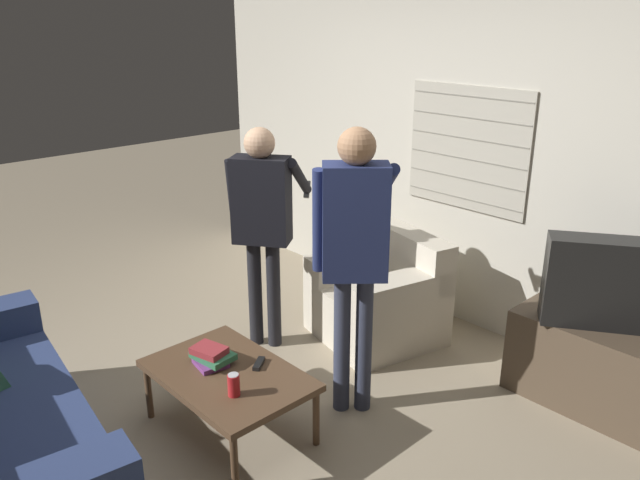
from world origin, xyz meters
The scene contains 11 objects.
ground_plane centered at (0.00, 0.00, 0.00)m, with size 16.00×16.00×0.00m, color gray.
wall_back centered at (0.01, 2.03, 1.28)m, with size 5.20×0.08×2.55m.
armchair_beige centered at (0.02, 1.34, 0.32)m, with size 0.97×0.96×0.78m.
coffee_table centered at (0.19, -0.17, 0.35)m, with size 0.95×0.64×0.39m.
tv_stand centered at (1.56, 1.66, 0.28)m, with size 1.08×0.55×0.55m.
tv centered at (1.56, 1.66, 0.82)m, with size 0.82×0.64×0.54m.
person_left_standing centered at (-0.48, 0.63, 1.01)m, with size 0.49×0.76×1.60m.
person_right_standing centered at (0.51, 0.52, 1.10)m, with size 0.52×0.77×1.74m.
book_stack centered at (0.05, -0.19, 0.44)m, with size 0.25×0.22×0.10m.
soda_can centered at (0.40, -0.28, 0.45)m, with size 0.07×0.07×0.13m.
spare_remote centered at (0.26, 0.00, 0.40)m, with size 0.11×0.13×0.02m.
Camera 1 is at (2.78, -1.89, 2.31)m, focal length 35.00 mm.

